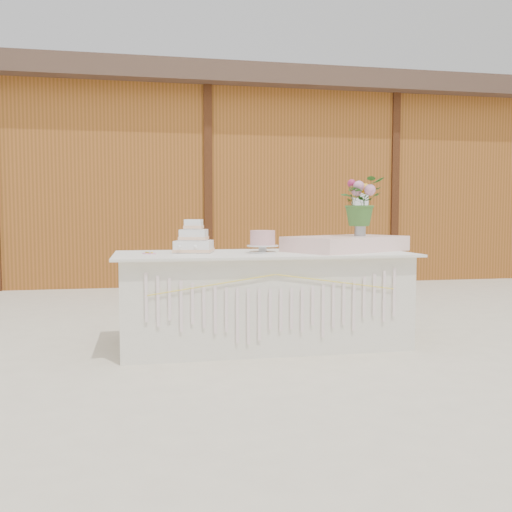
{
  "coord_description": "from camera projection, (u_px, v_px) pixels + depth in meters",
  "views": [
    {
      "loc": [
        -0.96,
        -4.57,
        1.09
      ],
      "look_at": [
        0.0,
        0.3,
        0.72
      ],
      "focal_mm": 40.0,
      "sensor_mm": 36.0,
      "label": 1
    }
  ],
  "objects": [
    {
      "name": "flower_vase",
      "position": [
        360.0,
        228.0,
        4.95
      ],
      "size": [
        0.1,
        0.1,
        0.13
      ],
      "primitive_type": "cylinder",
      "color": "#ACADB1",
      "rests_on": "satin_runner"
    },
    {
      "name": "wedding_cake",
      "position": [
        194.0,
        241.0,
        4.66
      ],
      "size": [
        0.37,
        0.37,
        0.27
      ],
      "rotation": [
        0.0,
        0.0,
        -0.25
      ],
      "color": "white",
      "rests_on": "cake_table"
    },
    {
      "name": "cake_table",
      "position": [
        263.0,
        299.0,
        4.7
      ],
      "size": [
        2.4,
        1.0,
        0.77
      ],
      "color": "silver",
      "rests_on": "ground"
    },
    {
      "name": "loose_flowers",
      "position": [
        144.0,
        253.0,
        4.51
      ],
      "size": [
        0.16,
        0.34,
        0.02
      ],
      "primitive_type": null,
      "rotation": [
        0.0,
        0.0,
        -0.08
      ],
      "color": "pink",
      "rests_on": "cake_table"
    },
    {
      "name": "pink_cake_stand",
      "position": [
        263.0,
        240.0,
        4.6
      ],
      "size": [
        0.26,
        0.26,
        0.18
      ],
      "color": "silver",
      "rests_on": "cake_table"
    },
    {
      "name": "bouquet",
      "position": [
        360.0,
        196.0,
        4.93
      ],
      "size": [
        0.47,
        0.44,
        0.42
      ],
      "primitive_type": "imported",
      "rotation": [
        0.0,
        0.0,
        0.33
      ],
      "color": "#366528",
      "rests_on": "flower_vase"
    },
    {
      "name": "ground",
      "position": [
        263.0,
        345.0,
        4.73
      ],
      "size": [
        80.0,
        80.0,
        0.0
      ],
      "primitive_type": "plane",
      "color": "beige",
      "rests_on": "ground"
    },
    {
      "name": "satin_runner",
      "position": [
        346.0,
        244.0,
        4.86
      ],
      "size": [
        1.16,
        0.98,
        0.13
      ],
      "primitive_type": "cube",
      "rotation": [
        0.0,
        0.0,
        0.49
      ],
      "color": "#F8D1C7",
      "rests_on": "cake_table"
    },
    {
      "name": "barn",
      "position": [
        195.0,
        182.0,
        10.47
      ],
      "size": [
        12.6,
        4.6,
        3.3
      ],
      "color": "brown",
      "rests_on": "ground"
    }
  ]
}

